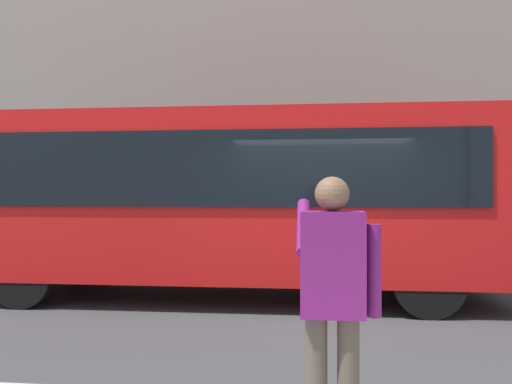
{
  "coord_description": "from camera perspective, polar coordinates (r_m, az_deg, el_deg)",
  "views": [
    {
      "loc": [
        0.22,
        7.39,
        1.74
      ],
      "look_at": [
        1.06,
        -0.82,
        1.77
      ],
      "focal_mm": 34.44,
      "sensor_mm": 36.0,
      "label": 1
    }
  ],
  "objects": [
    {
      "name": "building_facade_far",
      "position": [
        14.81,
        6.78,
        16.5
      ],
      "size": [
        28.0,
        1.55,
        12.0
      ],
      "color": "gray",
      "rests_on": "ground_plane"
    },
    {
      "name": "pedestrian_photographer",
      "position": [
        3.2,
        8.91,
        -11.02
      ],
      "size": [
        0.53,
        0.52,
        1.7
      ],
      "color": "#4C4238",
      "rests_on": "sidewalk_curb"
    },
    {
      "name": "red_bus",
      "position": [
        8.26,
        -3.34,
        -0.57
      ],
      "size": [
        9.05,
        2.54,
        3.08
      ],
      "color": "red",
      "rests_on": "ground_plane"
    },
    {
      "name": "ground_plane",
      "position": [
        7.6,
        7.54,
        -13.41
      ],
      "size": [
        60.0,
        60.0,
        0.0
      ],
      "primitive_type": "plane",
      "color": "#38383A"
    }
  ]
}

